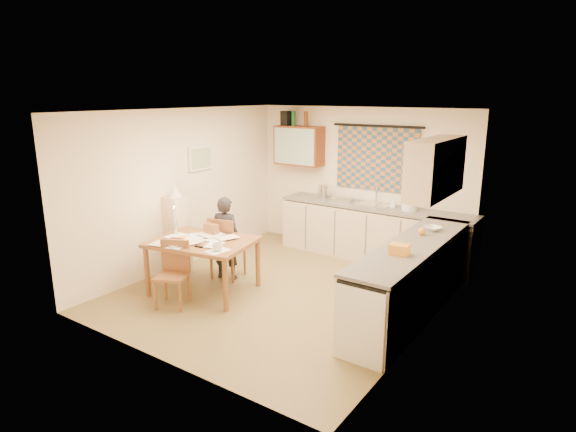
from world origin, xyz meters
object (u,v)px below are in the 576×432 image
Objects in this scene: dining_table at (204,265)px; counter_back at (374,233)px; chair_far at (227,259)px; shelf_stand at (178,234)px; counter_right at (412,279)px; person at (226,238)px; stove at (370,316)px.

counter_back is at bearing 50.97° from dining_table.
chair_far is at bearing -125.63° from counter_back.
dining_table is at bearing 86.30° from chair_far.
counter_right is at bearing 10.18° from shelf_stand.
counter_back is 2.50m from chair_far.
counter_back is 2.05m from counter_right.
counter_back and counter_right have the same top height.
person reaches higher than chair_far.
dining_table is 1.21× the size of person.
shelf_stand is (-3.54, 0.59, 0.16)m from stove.
counter_back is at bearing 44.71° from shelf_stand.
counter_right is at bearing 173.60° from person.
counter_right is 2.83m from dining_table.
person reaches higher than counter_back.
person is 0.84m from shelf_stand.
dining_table is at bearing -117.93° from counter_back.
chair_far is (-2.72, 0.81, -0.14)m from stove.
person reaches higher than dining_table.
chair_far is (-0.07, 0.58, -0.08)m from dining_table.
stove is at bearing -90.00° from counter_right.
person is 1.06× the size of shelf_stand.
counter_back is 2.62× the size of person.
chair_far is 0.90m from shelf_stand.
chair_far is at bearing 86.06° from dining_table.
stove reaches higher than dining_table.
person reaches higher than shelf_stand.
counter_back is 2.52m from person.
counter_right is (1.27, -1.62, -0.00)m from counter_back.
stove is at bearing 148.32° from person.
person is (-2.72, 0.79, 0.20)m from stove.
counter_back reaches higher than stove.
counter_right is at bearing 177.80° from chair_far.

